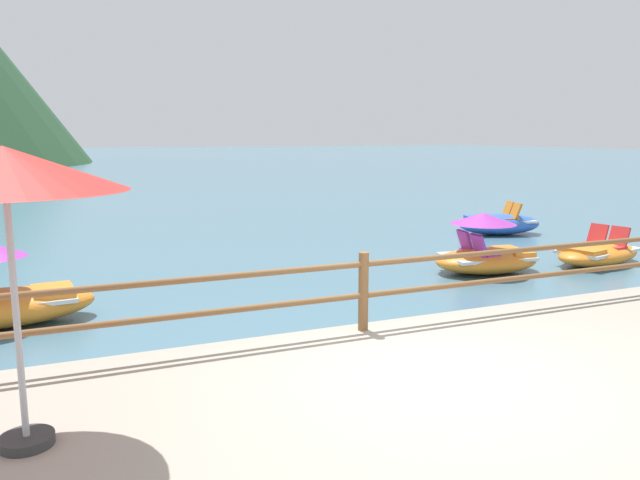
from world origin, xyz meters
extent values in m
plane|color=#477084|center=(0.00, 40.00, 0.00)|extent=(200.00, 200.00, 0.00)
cylinder|color=brown|center=(0.00, 1.55, 0.88)|extent=(0.12, 0.12, 0.95)
cylinder|color=brown|center=(0.00, 1.55, 1.21)|extent=(23.80, 0.07, 0.07)
cylinder|color=brown|center=(0.00, 1.55, 0.83)|extent=(23.80, 0.07, 0.07)
cylinder|color=#B2B2B7|center=(-3.61, 0.03, 1.40)|extent=(0.05, 0.05, 2.00)
cone|color=red|center=(-3.61, 0.03, 2.48)|extent=(1.70, 1.70, 0.32)
cylinder|color=#333333|center=(-3.61, 0.03, 0.44)|extent=(0.40, 0.40, 0.08)
ellipsoid|color=orange|center=(-4.14, 4.88, 0.26)|extent=(2.69, 1.40, 0.53)
cube|color=orange|center=(-3.43, 4.94, 0.42)|extent=(0.64, 0.87, 0.12)
ellipsoid|color=orange|center=(7.22, 4.74, 0.22)|extent=(2.52, 1.67, 0.44)
cube|color=silver|center=(7.22, 4.74, 0.30)|extent=(1.98, 1.35, 0.06)
cube|color=red|center=(7.34, 5.01, 0.37)|extent=(0.48, 0.48, 0.08)
cube|color=red|center=(7.51, 5.05, 0.59)|extent=(0.29, 0.44, 0.43)
cube|color=red|center=(7.44, 4.55, 0.37)|extent=(0.48, 0.48, 0.08)
cube|color=red|center=(7.62, 4.59, 0.59)|extent=(0.29, 0.44, 0.43)
cube|color=orange|center=(6.60, 4.59, 0.36)|extent=(0.68, 0.92, 0.12)
ellipsoid|color=orange|center=(4.53, 5.02, 0.24)|extent=(2.28, 1.60, 0.48)
cube|color=silver|center=(4.53, 5.02, 0.32)|extent=(1.79, 1.30, 0.06)
cube|color=purple|center=(4.34, 4.77, 0.39)|extent=(0.45, 0.45, 0.08)
cube|color=purple|center=(4.16, 4.79, 0.61)|extent=(0.25, 0.42, 0.43)
cube|color=purple|center=(4.40, 5.30, 0.39)|extent=(0.45, 0.45, 0.08)
cube|color=purple|center=(4.22, 5.32, 0.61)|extent=(0.25, 0.42, 0.43)
cube|color=orange|center=(5.11, 4.95, 0.38)|extent=(0.58, 0.99, 0.12)
cone|color=purple|center=(4.42, 5.03, 1.09)|extent=(1.43, 1.43, 0.22)
ellipsoid|color=blue|center=(7.93, 8.83, 0.28)|extent=(2.51, 1.69, 0.57)
cube|color=silver|center=(7.93, 8.83, 0.38)|extent=(1.97, 1.36, 0.06)
cube|color=orange|center=(8.16, 9.01, 0.45)|extent=(0.49, 0.49, 0.08)
cube|color=orange|center=(8.33, 8.96, 0.67)|extent=(0.30, 0.44, 0.43)
cube|color=orange|center=(8.04, 8.57, 0.45)|extent=(0.49, 0.49, 0.08)
cube|color=orange|center=(8.22, 8.52, 0.67)|extent=(0.30, 0.44, 0.43)
cube|color=blue|center=(7.32, 8.99, 0.44)|extent=(0.69, 0.90, 0.12)
camera|label=1|loc=(-3.29, -4.85, 2.71)|focal=34.88mm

